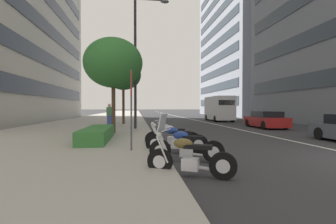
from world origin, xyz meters
TOP-DOWN VIEW (x-y plane):
  - sidewalk_right_plaza at (30.00, 11.40)m, footprint 160.00×9.78m
  - lane_centre_stripe at (35.00, 0.00)m, footprint 110.00×0.16m
  - motorcycle_by_sign_pole at (-0.41, 6.24)m, footprint 1.03×1.97m
  - motorcycle_second_in_row at (1.10, 6.00)m, footprint 0.84×2.18m
  - motorcycle_nearest_camera at (2.48, 6.06)m, footprint 0.84×2.16m
  - motorcycle_under_tarp at (3.68, 6.04)m, footprint 0.83×2.19m
  - car_lead_in_lane at (12.09, -2.67)m, footprint 4.27×1.97m
  - delivery_van_ahead at (21.83, -2.24)m, footprint 5.43×2.31m
  - parking_sign_by_curb at (2.44, 7.61)m, footprint 0.32×0.06m
  - street_lamp_with_banners at (11.11, 7.20)m, footprint 1.26×2.45m
  - clipped_hedge_bed at (5.21, 9.18)m, footprint 4.13×1.10m
  - street_tree_near_plaza_corner at (8.34, 8.75)m, footprint 3.34×3.34m
  - street_tree_mid_sidewalk at (16.08, 8.60)m, footprint 3.14×3.14m
  - pedestrian_on_plaza at (12.06, 9.39)m, footprint 0.29×0.42m
  - office_tower_far_left_down_avenue at (41.94, -18.28)m, footprint 25.14×19.65m

SIDE VIEW (x-z plane):
  - lane_centre_stripe at x=35.00m, z-range 0.00..0.01m
  - sidewalk_right_plaza at x=30.00m, z-range 0.00..0.15m
  - motorcycle_under_tarp at x=3.68m, z-range -0.13..0.97m
  - motorcycle_second_in_row at x=1.10m, z-range -0.13..0.97m
  - motorcycle_nearest_camera at x=2.48m, z-range -0.13..0.99m
  - clipped_hedge_bed at x=5.21m, z-range 0.15..0.71m
  - motorcycle_by_sign_pole at x=-0.41m, z-range -0.30..1.17m
  - car_lead_in_lane at x=12.09m, z-range -0.03..1.28m
  - pedestrian_on_plaza at x=12.06m, z-range 0.16..1.90m
  - delivery_van_ahead at x=21.83m, z-range 0.09..2.98m
  - parking_sign_by_curb at x=2.44m, z-range 0.49..3.24m
  - street_tree_near_plaza_corner at x=8.34m, z-range 1.44..6.88m
  - street_tree_mid_sidewalk at x=16.08m, z-range 1.65..7.35m
  - street_lamp_with_banners at x=11.11m, z-range 0.91..9.96m
  - office_tower_far_left_down_avenue at x=41.94m, z-range 0.00..33.88m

